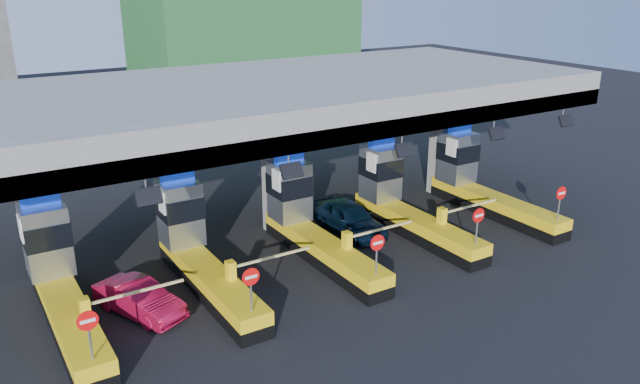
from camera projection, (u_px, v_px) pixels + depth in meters
ground at (311, 253)px, 26.67m from camera, size 120.00×120.00×0.00m
toll_canopy at (276, 100)px, 26.93m from camera, size 28.00×12.09×7.00m
toll_lane_far_left at (58, 278)px, 21.45m from camera, size 4.43×8.00×4.16m
toll_lane_left at (196, 247)px, 23.94m from camera, size 4.43×8.00×4.16m
toll_lane_center at (307, 221)px, 26.43m from camera, size 4.43×8.00×4.16m
toll_lane_right at (400, 199)px, 28.92m from camera, size 4.43×8.00×4.16m
toll_lane_far_right at (478, 181)px, 31.41m from camera, size 4.43×8.00×4.16m
van at (349, 217)px, 28.58m from camera, size 1.79×4.31×1.46m
red_car at (139, 299)px, 21.72m from camera, size 2.61×3.87×1.21m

